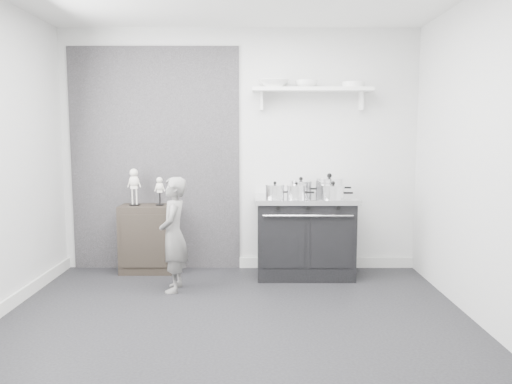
# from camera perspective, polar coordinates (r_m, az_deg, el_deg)

# --- Properties ---
(ground) EXTENTS (4.00, 4.00, 0.00)m
(ground) POSITION_cam_1_polar(r_m,az_deg,el_deg) (4.15, -2.67, -15.18)
(ground) COLOR black
(ground) RESTS_ON ground
(room_shell) EXTENTS (4.02, 3.62, 2.71)m
(room_shell) POSITION_cam_1_polar(r_m,az_deg,el_deg) (4.00, -3.99, 8.02)
(room_shell) COLOR silver
(room_shell) RESTS_ON ground
(wall_shelf) EXTENTS (1.30, 0.26, 0.24)m
(wall_shelf) POSITION_cam_1_polar(r_m,az_deg,el_deg) (5.57, 6.42, 11.45)
(wall_shelf) COLOR white
(wall_shelf) RESTS_ON room_shell
(stove) EXTENTS (1.08, 0.68, 0.87)m
(stove) POSITION_cam_1_polar(r_m,az_deg,el_deg) (5.46, 5.57, -5.02)
(stove) COLOR black
(stove) RESTS_ON ground
(side_cabinet) EXTENTS (0.58, 0.34, 0.75)m
(side_cabinet) POSITION_cam_1_polar(r_m,az_deg,el_deg) (5.71, -12.31, -5.24)
(side_cabinet) COLOR black
(side_cabinet) RESTS_ON ground
(child) EXTENTS (0.28, 0.42, 1.13)m
(child) POSITION_cam_1_polar(r_m,az_deg,el_deg) (4.95, -9.40, -4.81)
(child) COLOR slate
(child) RESTS_ON ground
(pot_front_left) EXTENTS (0.29, 0.20, 0.18)m
(pot_front_left) POSITION_cam_1_polar(r_m,az_deg,el_deg) (5.26, 2.18, 0.09)
(pot_front_left) COLOR white
(pot_front_left) RESTS_ON stove
(pot_back_left) EXTENTS (0.33, 0.25, 0.20)m
(pot_back_left) POSITION_cam_1_polar(r_m,az_deg,el_deg) (5.49, 5.15, 0.46)
(pot_back_left) COLOR white
(pot_back_left) RESTS_ON stove
(pot_back_right) EXTENTS (0.39, 0.31, 0.25)m
(pot_back_right) POSITION_cam_1_polar(r_m,az_deg,el_deg) (5.49, 8.37, 0.59)
(pot_back_right) COLOR white
(pot_back_right) RESTS_ON stove
(pot_front_right) EXTENTS (0.33, 0.24, 0.19)m
(pot_front_right) POSITION_cam_1_polar(r_m,az_deg,el_deg) (5.21, 8.79, -0.01)
(pot_front_right) COLOR white
(pot_front_right) RESTS_ON stove
(pot_front_center) EXTENTS (0.29, 0.20, 0.17)m
(pot_front_center) POSITION_cam_1_polar(r_m,az_deg,el_deg) (5.25, 4.63, 0.05)
(pot_front_center) COLOR white
(pot_front_center) RESTS_ON stove
(skeleton_full) EXTENTS (0.13, 0.08, 0.47)m
(skeleton_full) POSITION_cam_1_polar(r_m,az_deg,el_deg) (5.64, -13.76, 0.88)
(skeleton_full) COLOR beige
(skeleton_full) RESTS_ON side_cabinet
(skeleton_torso) EXTENTS (0.10, 0.06, 0.36)m
(skeleton_torso) POSITION_cam_1_polar(r_m,az_deg,el_deg) (5.59, -10.95, 0.32)
(skeleton_torso) COLOR beige
(skeleton_torso) RESTS_ON side_cabinet
(bowl_large) EXTENTS (0.33, 0.33, 0.08)m
(bowl_large) POSITION_cam_1_polar(r_m,az_deg,el_deg) (5.54, 2.02, 12.26)
(bowl_large) COLOR white
(bowl_large) RESTS_ON wall_shelf
(bowl_small) EXTENTS (0.24, 0.24, 0.08)m
(bowl_small) POSITION_cam_1_polar(r_m,az_deg,el_deg) (5.57, 5.78, 12.18)
(bowl_small) COLOR white
(bowl_small) RESTS_ON wall_shelf
(plate_stack) EXTENTS (0.24, 0.24, 0.06)m
(plate_stack) POSITION_cam_1_polar(r_m,az_deg,el_deg) (5.64, 11.04, 11.94)
(plate_stack) COLOR white
(plate_stack) RESTS_ON wall_shelf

